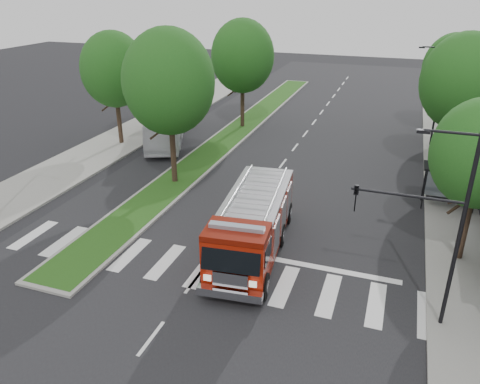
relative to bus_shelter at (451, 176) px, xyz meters
The scene contains 14 objects.
ground 14.00m from the bus_shelter, 143.97° to the right, with size 140.00×140.00×0.00m, color black.
sidewalk_right 3.00m from the bus_shelter, 54.94° to the left, with size 5.00×80.00×0.15m, color gray.
sidewalk_left 25.84m from the bus_shelter, behind, with size 5.00×80.00×0.15m, color gray.
median 19.92m from the bus_shelter, 150.20° to the left, with size 3.00×50.00×0.15m.
bus_shelter is the anchor object (origin of this frame).
tree_right_mid 7.36m from the bus_shelter, 87.07° to the left, with size 5.60×5.60×9.72m.
tree_right_far 16.30m from the bus_shelter, 88.92° to the left, with size 5.00×5.00×8.73m.
tree_median_near 17.98m from the bus_shelter, behind, with size 5.80×5.80×10.16m.
tree_median_far 21.36m from the bus_shelter, 145.43° to the left, with size 5.60×5.60×9.72m.
tree_left_mid 25.82m from the bus_shelter, behind, with size 5.20×5.20×9.16m.
streetlight_right_near 12.05m from the bus_shelter, 97.76° to the right, with size 4.08×0.22×8.00m.
streetlight_right_far 12.13m from the bus_shelter, 94.11° to the left, with size 2.11×0.20×8.00m.
fire_engine 12.95m from the bus_shelter, 137.13° to the right, with size 3.71×9.56×3.23m.
city_bus 22.98m from the bus_shelter, 164.21° to the left, with size 2.57×10.99×3.06m, color silver.
Camera 1 is at (7.89, -20.11, 12.54)m, focal length 35.00 mm.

